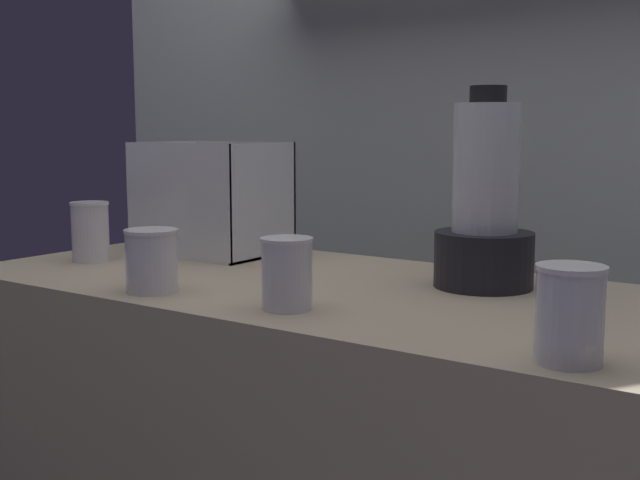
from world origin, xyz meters
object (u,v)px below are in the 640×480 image
carrot_display_bin (212,218)px  juice_cup_pomegranate_right (569,320)px  juice_cup_mango_far_left (90,234)px  juice_cup_carrot_middle (287,278)px  juice_cup_orange_left (152,264)px  blender_pitcher (485,213)px

carrot_display_bin → juice_cup_pomegranate_right: (0.95, -0.40, -0.03)m
juice_cup_mango_far_left → juice_cup_carrot_middle: (0.62, -0.13, -0.01)m
juice_cup_carrot_middle → juice_cup_pomegranate_right: bearing=-5.0°
juice_cup_carrot_middle → juice_cup_pomegranate_right: (0.46, -0.04, 0.00)m
juice_cup_mango_far_left → juice_cup_pomegranate_right: size_ratio=1.05×
juice_cup_orange_left → juice_cup_pomegranate_right: (0.74, -0.01, 0.01)m
carrot_display_bin → juice_cup_carrot_middle: (0.49, -0.36, -0.03)m
juice_cup_mango_far_left → juice_cup_carrot_middle: juice_cup_mango_far_left is taller
carrot_display_bin → juice_cup_mango_far_left: size_ratio=2.41×
blender_pitcher → juice_cup_orange_left: 0.59m
carrot_display_bin → juice_cup_orange_left: carrot_display_bin is taller
juice_cup_carrot_middle → carrot_display_bin: bearing=143.4°
juice_cup_mango_far_left → juice_cup_pomegranate_right: 1.10m
juice_cup_mango_far_left → juice_cup_orange_left: (0.35, -0.15, -0.01)m
juice_cup_mango_far_left → blender_pitcher: bearing=15.1°
carrot_display_bin → blender_pitcher: 0.67m
juice_cup_orange_left → carrot_display_bin: bearing=118.8°
carrot_display_bin → juice_cup_pomegranate_right: carrot_display_bin is taller
juice_cup_pomegranate_right → juice_cup_mango_far_left: bearing=171.2°
blender_pitcher → juice_cup_mango_far_left: size_ratio=2.80×
juice_cup_carrot_middle → juice_cup_mango_far_left: bearing=168.5°
juice_cup_orange_left → juice_cup_carrot_middle: bearing=5.3°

